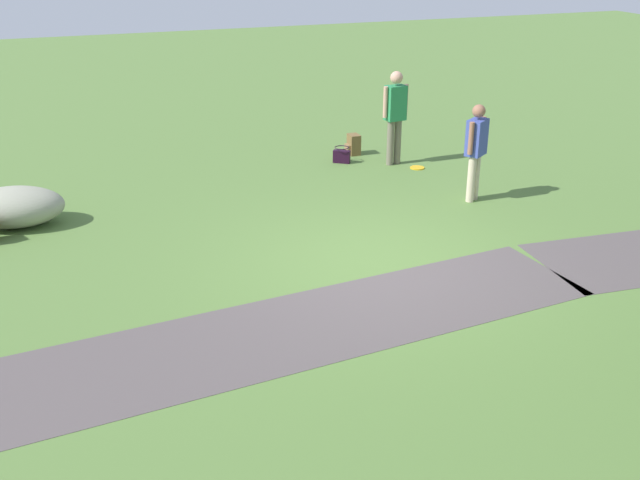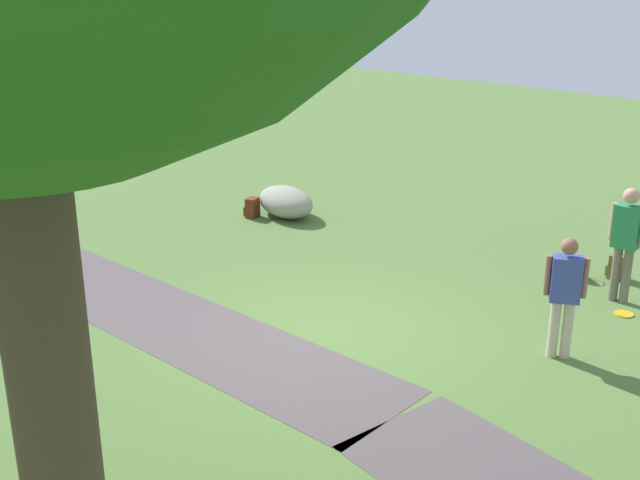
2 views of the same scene
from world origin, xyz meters
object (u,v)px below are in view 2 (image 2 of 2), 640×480
at_px(man_near_boulder, 565,290).
at_px(frisbee_on_grass, 624,314).
at_px(woman_with_handbag, 626,237).
at_px(spare_backpack_on_lawn, 617,267).
at_px(backpack_by_boulder, 252,208).
at_px(handbag_on_grass, 579,270).
at_px(lawn_boulder, 286,202).

relative_size(man_near_boulder, frisbee_on_grass, 5.99).
distance_m(woman_with_handbag, spare_backpack_on_lawn, 1.28).
distance_m(backpack_by_boulder, frisbee_on_grass, 7.48).
distance_m(man_near_boulder, frisbee_on_grass, 2.07).
bearing_deg(spare_backpack_on_lawn, frisbee_on_grass, 121.97).
bearing_deg(backpack_by_boulder, spare_backpack_on_lawn, -160.88).
xyz_separation_m(woman_with_handbag, frisbee_on_grass, (-0.31, 0.40, -1.01)).
height_order(man_near_boulder, handbag_on_grass, man_near_boulder).
xyz_separation_m(handbag_on_grass, spare_backpack_on_lawn, (-0.42, -0.44, 0.05)).
height_order(spare_backpack_on_lawn, frisbee_on_grass, spare_backpack_on_lawn).
bearing_deg(handbag_on_grass, woman_with_handbag, 155.35).
distance_m(handbag_on_grass, frisbee_on_grass, 1.45).
height_order(lawn_boulder, frisbee_on_grass, lawn_boulder).
distance_m(spare_backpack_on_lawn, frisbee_on_grass, 1.48).
bearing_deg(spare_backpack_on_lawn, handbag_on_grass, 46.46).
distance_m(woman_with_handbag, handbag_on_grass, 1.32).
distance_m(lawn_boulder, handbag_on_grass, 5.95).
height_order(woman_with_handbag, man_near_boulder, woman_with_handbag).
xyz_separation_m(man_near_boulder, backpack_by_boulder, (7.47, -0.81, -0.72)).
relative_size(woman_with_handbag, spare_backpack_on_lawn, 4.37).
xyz_separation_m(spare_backpack_on_lawn, frisbee_on_grass, (-0.78, 1.25, -0.18)).
height_order(man_near_boulder, backpack_by_boulder, man_near_boulder).
height_order(backpack_by_boulder, spare_backpack_on_lawn, same).
relative_size(lawn_boulder, backpack_by_boulder, 4.06).
bearing_deg(man_near_boulder, lawn_boulder, -10.90).
height_order(lawn_boulder, man_near_boulder, man_near_boulder).
distance_m(lawn_boulder, man_near_boulder, 7.22).
xyz_separation_m(lawn_boulder, handbag_on_grass, (-5.81, -1.30, -0.16)).
xyz_separation_m(man_near_boulder, spare_backpack_on_lawn, (0.84, -3.11, -0.72)).
bearing_deg(woman_with_handbag, frisbee_on_grass, 127.77).
xyz_separation_m(woman_with_handbag, man_near_boulder, (-0.37, 2.26, -0.10)).
height_order(lawn_boulder, woman_with_handbag, woman_with_handbag).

